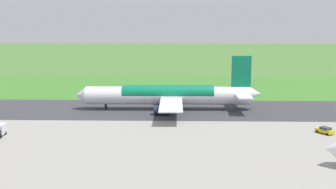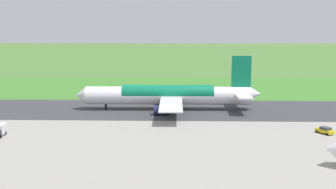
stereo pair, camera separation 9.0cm
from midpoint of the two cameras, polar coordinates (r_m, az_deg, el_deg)
ground_plane at (r=126.52m, az=2.42°, el=-2.02°), size 800.00×800.00×0.00m
runway_asphalt at (r=126.51m, az=2.42°, el=-2.01°), size 600.00×29.94×0.06m
apron_concrete at (r=72.74m, az=3.10°, el=-10.81°), size 440.00×110.00×0.05m
grass_verge_foreground at (r=160.03m, az=2.23°, el=0.42°), size 600.00×80.00×0.04m
airliner_main at (r=125.74m, az=0.15°, el=-0.07°), size 53.99×44.06×15.88m
service_car_followme at (r=105.55m, az=19.96°, el=-4.45°), size 3.71×4.53×1.62m
no_stopping_sign at (r=160.51m, az=10.79°, el=0.80°), size 0.60×0.10×2.38m
traffic_cone_orange at (r=163.53m, az=7.84°, el=0.63°), size 0.40×0.40×0.55m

